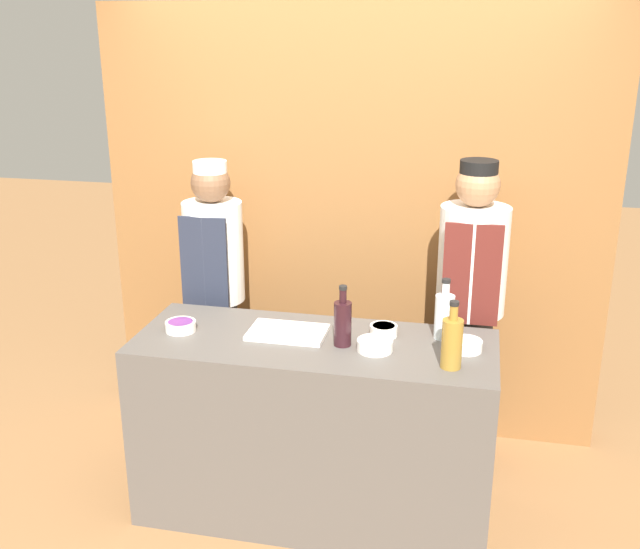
% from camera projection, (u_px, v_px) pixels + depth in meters
% --- Properties ---
extents(ground_plane, '(14.00, 14.00, 0.00)m').
position_uv_depth(ground_plane, '(315.00, 508.00, 3.72)').
color(ground_plane, olive).
extents(cabinet_wall, '(2.82, 0.18, 2.40)m').
position_uv_depth(cabinet_wall, '(352.00, 225.00, 4.23)').
color(cabinet_wall, brown).
rests_on(cabinet_wall, ground_plane).
extents(counter, '(1.66, 0.63, 0.91)m').
position_uv_depth(counter, '(314.00, 428.00, 3.57)').
color(counter, '#514C47').
rests_on(counter, ground_plane).
extents(sauce_bowl_green, '(0.13, 0.13, 0.05)m').
position_uv_depth(sauce_bowl_green, '(384.00, 330.00, 3.48)').
color(sauce_bowl_green, white).
rests_on(sauce_bowl_green, counter).
extents(sauce_bowl_orange, '(0.15, 0.15, 0.05)m').
position_uv_depth(sauce_bowl_orange, '(466.00, 345.00, 3.32)').
color(sauce_bowl_orange, white).
rests_on(sauce_bowl_orange, counter).
extents(sauce_bowl_white, '(0.16, 0.16, 0.05)m').
position_uv_depth(sauce_bowl_white, '(375.00, 345.00, 3.32)').
color(sauce_bowl_white, white).
rests_on(sauce_bowl_white, counter).
extents(sauce_bowl_purple, '(0.14, 0.14, 0.05)m').
position_uv_depth(sauce_bowl_purple, '(181.00, 326.00, 3.53)').
color(sauce_bowl_purple, white).
rests_on(sauce_bowl_purple, counter).
extents(cutting_board, '(0.36, 0.24, 0.02)m').
position_uv_depth(cutting_board, '(288.00, 332.00, 3.50)').
color(cutting_board, white).
rests_on(cutting_board, counter).
extents(bottle_vinegar, '(0.09, 0.09, 0.30)m').
position_uv_depth(bottle_vinegar, '(452.00, 342.00, 3.13)').
color(bottle_vinegar, olive).
rests_on(bottle_vinegar, counter).
extents(bottle_clear, '(0.09, 0.09, 0.29)m').
position_uv_depth(bottle_clear, '(444.00, 315.00, 3.43)').
color(bottle_clear, silver).
rests_on(bottle_clear, counter).
extents(bottle_wine, '(0.08, 0.08, 0.28)m').
position_uv_depth(bottle_wine, '(343.00, 322.00, 3.35)').
color(bottle_wine, black).
rests_on(bottle_wine, counter).
extents(chef_left, '(0.32, 0.32, 1.61)m').
position_uv_depth(chef_left, '(216.00, 293.00, 4.11)').
color(chef_left, '#28282D').
rests_on(chef_left, ground_plane).
extents(chef_right, '(0.35, 0.35, 1.67)m').
position_uv_depth(chef_right, '(469.00, 307.00, 3.82)').
color(chef_right, '#28282D').
rests_on(chef_right, ground_plane).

